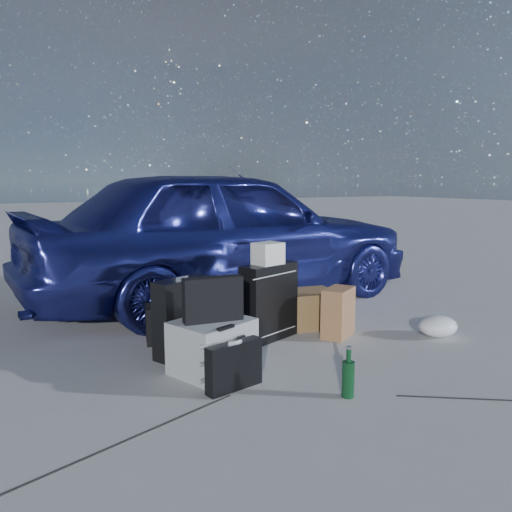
{
  "coord_description": "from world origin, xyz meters",
  "views": [
    {
      "loc": [
        -1.96,
        -2.89,
        1.33
      ],
      "look_at": [
        0.13,
        0.85,
        0.68
      ],
      "focal_mm": 35.0,
      "sensor_mm": 36.0,
      "label": 1
    }
  ],
  "objects": [
    {
      "name": "suitcase_left",
      "position": [
        -0.65,
        0.61,
        0.3
      ],
      "size": [
        0.49,
        0.33,
        0.6
      ],
      "primitive_type": "cube",
      "rotation": [
        0.0,
        0.0,
        0.41
      ],
      "color": "black",
      "rests_on": "ground"
    },
    {
      "name": "briefcase",
      "position": [
        -0.59,
        -0.15,
        0.16
      ],
      "size": [
        0.41,
        0.16,
        0.31
      ],
      "primitive_type": "cube",
      "rotation": [
        0.0,
        0.0,
        0.2
      ],
      "color": "black",
      "rests_on": "ground"
    },
    {
      "name": "white_carton",
      "position": [
        0.11,
        0.62,
        0.74
      ],
      "size": [
        0.26,
        0.23,
        0.18
      ],
      "primitive_type": "cube",
      "rotation": [
        0.0,
        0.0,
        0.23
      ],
      "color": "silver",
      "rests_on": "suitcase_right"
    },
    {
      "name": "laptop_bag",
      "position": [
        -0.59,
        0.18,
        0.52
      ],
      "size": [
        0.42,
        0.15,
        0.31
      ],
      "primitive_type": "cube",
      "rotation": [
        0.0,
        0.0,
        -0.12
      ],
      "color": "black",
      "rests_on": "pelican_case"
    },
    {
      "name": "duffel_bag",
      "position": [
        -0.51,
        0.96,
        0.15
      ],
      "size": [
        0.66,
        0.41,
        0.31
      ],
      "primitive_type": "cube",
      "rotation": [
        0.0,
        0.0,
        -0.26
      ],
      "color": "black",
      "rests_on": "ground"
    },
    {
      "name": "suitcase_right",
      "position": [
        0.13,
        0.63,
        0.32
      ],
      "size": [
        0.57,
        0.36,
        0.65
      ],
      "primitive_type": "cube",
      "rotation": [
        0.0,
        0.0,
        0.33
      ],
      "color": "black",
      "rests_on": "ground"
    },
    {
      "name": "flat_box_white",
      "position": [
        -0.52,
        0.97,
        0.34
      ],
      "size": [
        0.43,
        0.33,
        0.07
      ],
      "primitive_type": "cube",
      "rotation": [
        0.0,
        0.0,
        0.04
      ],
      "color": "silver",
      "rests_on": "duffel_bag"
    },
    {
      "name": "cardboard_box",
      "position": [
        0.66,
        0.78,
        0.16
      ],
      "size": [
        0.51,
        0.46,
        0.33
      ],
      "primitive_type": "cube",
      "rotation": [
        0.0,
        0.0,
        -0.2
      ],
      "color": "olive",
      "rests_on": "ground"
    },
    {
      "name": "ground",
      "position": [
        0.0,
        0.0,
        0.0
      ],
      "size": [
        60.0,
        60.0,
        0.0
      ],
      "primitive_type": "plane",
      "color": "#A3A49F",
      "rests_on": "ground"
    },
    {
      "name": "green_bottle",
      "position": [
        -0.03,
        -0.6,
        0.16
      ],
      "size": [
        0.08,
        0.08,
        0.31
      ],
      "primitive_type": "cylinder",
      "rotation": [
        0.0,
        0.0,
        -0.01
      ],
      "color": "#0C3418",
      "rests_on": "ground"
    },
    {
      "name": "kraft_bag",
      "position": [
        0.68,
        0.4,
        0.21
      ],
      "size": [
        0.37,
        0.32,
        0.42
      ],
      "primitive_type": "cube",
      "rotation": [
        0.0,
        0.0,
        0.53
      ],
      "color": "#AA6D4A",
      "rests_on": "ground"
    },
    {
      "name": "pelican_case",
      "position": [
        -0.59,
        0.19,
        0.19
      ],
      "size": [
        0.62,
        0.56,
        0.37
      ],
      "primitive_type": "cube",
      "rotation": [
        0.0,
        0.0,
        0.34
      ],
      "color": "#95989A",
      "rests_on": "ground"
    },
    {
      "name": "flat_box_black",
      "position": [
        -0.51,
        0.96,
        0.41
      ],
      "size": [
        0.32,
        0.28,
        0.06
      ],
      "primitive_type": "cube",
      "rotation": [
        0.0,
        0.0,
        0.36
      ],
      "color": "black",
      "rests_on": "flat_box_white"
    },
    {
      "name": "car",
      "position": [
        0.43,
        2.1,
        0.75
      ],
      "size": [
        4.49,
        2.04,
        1.5
      ],
      "primitive_type": "imported",
      "rotation": [
        0.0,
        0.0,
        1.63
      ],
      "color": "#2F3497",
      "rests_on": "ground"
    },
    {
      "name": "plastic_bag",
      "position": [
        1.43,
        -0.02,
        0.09
      ],
      "size": [
        0.41,
        0.38,
        0.18
      ],
      "primitive_type": "ellipsoid",
      "rotation": [
        0.0,
        0.0,
        -0.33
      ],
      "color": "silver",
      "rests_on": "ground"
    }
  ]
}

